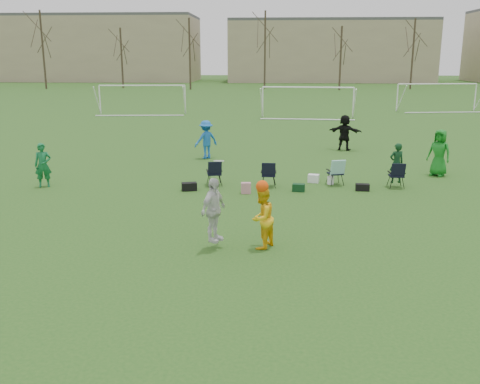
# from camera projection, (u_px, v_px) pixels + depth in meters

# --- Properties ---
(ground) EXTENTS (260.00, 260.00, 0.00)m
(ground) POSITION_uv_depth(u_px,v_px,m) (224.00, 265.00, 12.76)
(ground) COLOR #225119
(ground) RESTS_ON ground
(fielder_green_near) EXTENTS (0.71, 0.57, 1.68)m
(fielder_green_near) POSITION_uv_depth(u_px,v_px,m) (43.00, 165.00, 20.21)
(fielder_green_near) COLOR #116534
(fielder_green_near) RESTS_ON ground
(fielder_blue) EXTENTS (1.37, 1.24, 1.85)m
(fielder_blue) POSITION_uv_depth(u_px,v_px,m) (206.00, 140.00, 25.85)
(fielder_blue) COLOR blue
(fielder_blue) RESTS_ON ground
(fielder_green_far) EXTENTS (1.12, 1.07, 1.93)m
(fielder_green_far) POSITION_uv_depth(u_px,v_px,m) (439.00, 153.00, 22.10)
(fielder_green_far) COLOR #14751D
(fielder_green_far) RESTS_ON ground
(fielder_black) EXTENTS (1.82, 1.15, 1.87)m
(fielder_black) POSITION_uv_depth(u_px,v_px,m) (345.00, 132.00, 28.13)
(fielder_black) COLOR black
(fielder_black) RESTS_ON ground
(center_contest) EXTENTS (2.10, 1.14, 2.35)m
(center_contest) POSITION_uv_depth(u_px,v_px,m) (240.00, 214.00, 13.68)
(center_contest) COLOR silver
(center_contest) RESTS_ON ground
(sideline_setup) EXTENTS (8.39, 2.22, 1.68)m
(sideline_setup) POSITION_uv_depth(u_px,v_px,m) (316.00, 173.00, 20.37)
(sideline_setup) COLOR #0E3519
(sideline_setup) RESTS_ON ground
(goal_left) EXTENTS (7.39, 0.76, 2.46)m
(goal_left) POSITION_uv_depth(u_px,v_px,m) (142.00, 91.00, 45.74)
(goal_left) COLOR white
(goal_left) RESTS_ON ground
(goal_mid) EXTENTS (7.40, 0.63, 2.46)m
(goal_mid) POSITION_uv_depth(u_px,v_px,m) (308.00, 93.00, 43.02)
(goal_mid) COLOR white
(goal_mid) RESTS_ON ground
(goal_right) EXTENTS (7.35, 1.14, 2.46)m
(goal_right) POSITION_uv_depth(u_px,v_px,m) (437.00, 89.00, 48.15)
(goal_right) COLOR white
(goal_right) RESTS_ON ground
(tree_line) EXTENTS (110.28, 3.28, 11.40)m
(tree_line) POSITION_uv_depth(u_px,v_px,m) (266.00, 54.00, 79.05)
(tree_line) COLOR #382B21
(tree_line) RESTS_ON ground
(building_row) EXTENTS (126.00, 16.00, 13.00)m
(building_row) POSITION_uv_depth(u_px,v_px,m) (301.00, 50.00, 103.77)
(building_row) COLOR tan
(building_row) RESTS_ON ground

